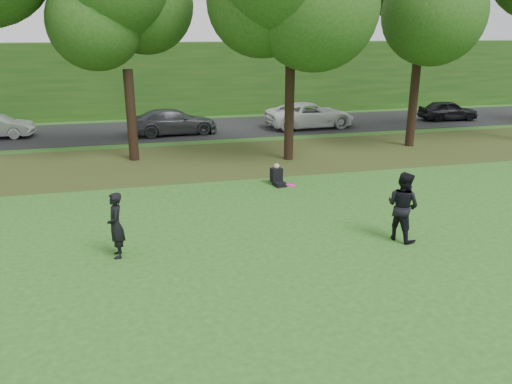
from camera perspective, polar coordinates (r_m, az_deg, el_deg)
ground at (r=11.36m, az=3.21°, el=-12.31°), size 120.00×120.00×0.00m
leaf_litter at (r=23.27m, az=-6.27°, el=3.59°), size 60.00×7.00×0.01m
street at (r=31.03m, az=-8.36°, el=7.12°), size 70.00×7.00×0.02m
far_hedge at (r=36.62m, az=-9.56°, el=12.63°), size 70.00×3.00×5.00m
player_left at (r=13.54m, az=-15.72°, el=-3.69°), size 0.46×0.67×1.77m
player_right at (r=14.68m, az=16.42°, el=-1.57°), size 1.12×1.21×2.01m
parked_cars at (r=29.72m, az=-7.96°, el=8.10°), size 41.09×3.57×1.53m
frisbee at (r=13.23m, az=4.00°, el=0.77°), size 0.32×0.32×0.09m
seated_person at (r=19.44m, az=2.44°, el=1.75°), size 0.51×0.78×0.83m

